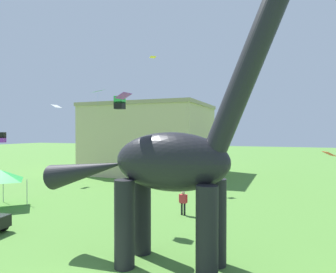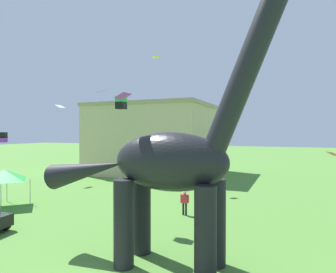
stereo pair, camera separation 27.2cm
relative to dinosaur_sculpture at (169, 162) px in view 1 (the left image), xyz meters
The scene contains 12 objects.
dinosaur_sculpture is the anchor object (origin of this frame).
person_far_spectator 10.18m from the dinosaur_sculpture, 133.95° to the left, with size 0.41×0.18×1.11m.
person_vendor_side 9.08m from the dinosaur_sculpture, 104.43° to the left, with size 0.66×0.29×1.76m.
festival_canopy_tent 17.21m from the dinosaur_sculpture, 163.61° to the left, with size 3.15×3.15×3.00m.
kite_mid_center 27.32m from the dinosaur_sculpture, 142.09° to the left, with size 0.80×1.15×0.39m.
kite_high_left 8.46m from the dinosaur_sculpture, 167.79° to the right, with size 0.48×0.48×0.50m.
kite_apex 3.74m from the dinosaur_sculpture, behind, with size 0.55×0.77×0.26m.
kite_far_right 23.11m from the dinosaur_sculpture, 116.46° to the left, with size 0.84×0.83×0.13m.
kite_mid_left 19.30m from the dinosaur_sculpture, 64.22° to the left, with size 1.17×1.38×0.40m.
kite_trailing 8.42m from the dinosaur_sculpture, 137.16° to the left, with size 0.65×0.65×0.87m.
kite_near_high 26.09m from the dinosaur_sculpture, 131.79° to the left, with size 2.06×1.92×2.09m.
background_building_block 31.01m from the dinosaur_sculpture, 116.62° to the left, with size 16.64×13.60×10.05m.
Camera 1 is at (7.31, -7.99, 6.04)m, focal length 32.05 mm.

